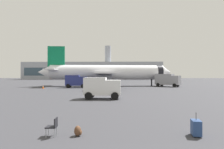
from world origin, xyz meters
TOP-DOWN VIEW (x-y plane):
  - airplane_at_gate at (-3.12, 48.28)m, footprint 35.77×32.33m
  - service_truck at (-9.95, 41.57)m, footprint 4.96×2.84m
  - fuel_truck at (12.41, 46.03)m, footprint 6.30×5.40m
  - cargo_van at (-2.14, 20.63)m, footprint 4.45×2.42m
  - safety_cone_near at (-16.34, 38.16)m, footprint 0.44×0.44m
  - safety_cone_mid at (-4.55, 51.61)m, footprint 0.44×0.44m
  - rolling_suitcase at (3.47, 6.51)m, footprint 0.50×0.70m
  - traveller_backpack at (-2.12, 6.33)m, footprint 0.36×0.40m
  - gate_chair at (-3.28, 6.25)m, footprint 0.50×0.50m
  - terminal_building at (-17.87, 134.61)m, footprint 96.65×18.54m

SIDE VIEW (x-z plane):
  - traveller_backpack at x=-2.12m, z-range -0.01..0.47m
  - safety_cone_mid at x=-4.55m, z-range -0.01..0.60m
  - safety_cone_near at x=-16.34m, z-range -0.01..0.78m
  - rolling_suitcase at x=3.47m, z-range -0.16..0.94m
  - gate_chair at x=-3.28m, z-range 0.07..0.93m
  - cargo_van at x=-2.14m, z-range 0.15..2.75m
  - service_truck at x=-9.95m, z-range 0.16..3.05m
  - fuel_truck at x=12.41m, z-range 0.17..3.37m
  - airplane_at_gate at x=-3.12m, z-range -1.59..8.91m
  - terminal_building at x=-17.87m, z-range -5.87..18.18m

